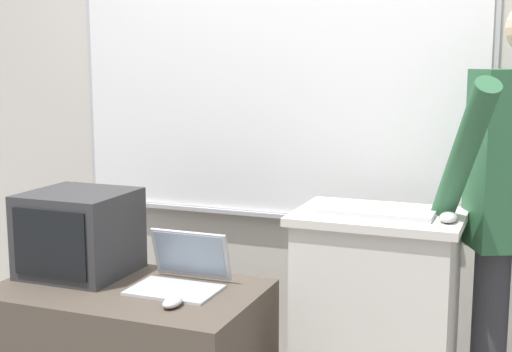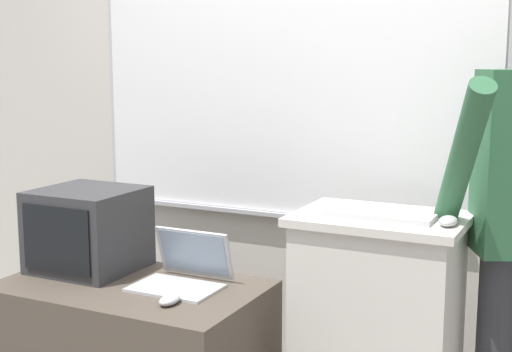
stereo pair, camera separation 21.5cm
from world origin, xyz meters
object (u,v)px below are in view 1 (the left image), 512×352
object	(u,v)px
laptop	(183,270)
crt_monitor	(79,233)
computer_mouse_by_keyboard	(448,217)
wireless_keyboard	(376,213)
computer_mouse_by_laptop	(172,302)
lectern_podium	(375,340)

from	to	relation	value
laptop	crt_monitor	world-z (taller)	crt_monitor
computer_mouse_by_keyboard	laptop	bearing A→B (deg)	-171.96
laptop	computer_mouse_by_keyboard	size ratio (longest dim) A/B	3.24
wireless_keyboard	crt_monitor	world-z (taller)	crt_monitor
computer_mouse_by_laptop	lectern_podium	bearing A→B (deg)	34.32
computer_mouse_by_keyboard	lectern_podium	bearing A→B (deg)	165.15
laptop	crt_monitor	xyz separation A→B (m)	(-0.46, -0.01, 0.11)
computer_mouse_by_keyboard	crt_monitor	size ratio (longest dim) A/B	0.26
crt_monitor	lectern_podium	bearing A→B (deg)	10.15
lectern_podium	computer_mouse_by_keyboard	world-z (taller)	computer_mouse_by_keyboard
lectern_podium	laptop	distance (m)	0.77
crt_monitor	computer_mouse_by_laptop	bearing A→B (deg)	-22.42
wireless_keyboard	computer_mouse_by_laptop	distance (m)	0.78
computer_mouse_by_laptop	computer_mouse_by_keyboard	world-z (taller)	computer_mouse_by_keyboard
computer_mouse_by_keyboard	computer_mouse_by_laptop	bearing A→B (deg)	-157.71
wireless_keyboard	computer_mouse_by_laptop	xyz separation A→B (m)	(-0.62, -0.37, -0.29)
lectern_podium	wireless_keyboard	bearing A→B (deg)	-90.51
laptop	computer_mouse_by_laptop	size ratio (longest dim) A/B	3.24
wireless_keyboard	crt_monitor	distance (m)	1.17
lectern_podium	computer_mouse_by_keyboard	bearing A→B (deg)	-14.85
computer_mouse_by_laptop	laptop	bearing A→B (deg)	107.93
laptop	computer_mouse_by_laptop	distance (m)	0.24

